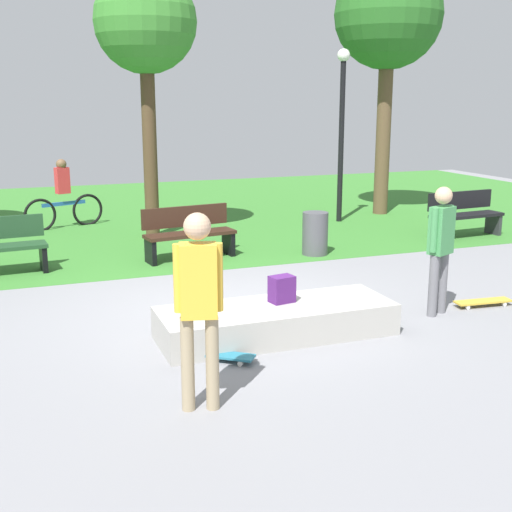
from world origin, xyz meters
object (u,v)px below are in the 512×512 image
(backpack_on_ledge, at_px, (282,289))
(skateboard_spare, at_px, (483,302))
(park_bench_near_path, at_px, (189,232))
(lamp_post, at_px, (342,117))
(skater_watching, at_px, (441,241))
(skateboard_by_ledge, at_px, (218,355))
(tree_leaning_ash, at_px, (388,18))
(park_bench_far_left, at_px, (464,213))
(skater_performing_trick, at_px, (199,296))
(concrete_ledge, at_px, (276,321))
(trash_bin, at_px, (315,234))
(cyclist_on_bicycle, at_px, (64,199))
(tree_broad_elm, at_px, (145,26))

(backpack_on_ledge, relative_size, skateboard_spare, 0.39)
(park_bench_near_path, xyz_separation_m, lamp_post, (4.17, 2.34, 1.86))
(skater_watching, height_order, park_bench_near_path, skater_watching)
(skateboard_by_ledge, bearing_deg, park_bench_near_path, 78.77)
(skateboard_spare, relative_size, tree_leaning_ash, 0.14)
(park_bench_far_left, relative_size, tree_leaning_ash, 0.28)
(skater_performing_trick, distance_m, lamp_post, 9.88)
(skater_performing_trick, xyz_separation_m, skater_watching, (3.62, 1.55, -0.09))
(backpack_on_ledge, relative_size, skater_performing_trick, 0.18)
(backpack_on_ledge, height_order, skateboard_spare, backpack_on_ledge)
(backpack_on_ledge, xyz_separation_m, park_bench_far_left, (5.66, 3.96, -0.05))
(concrete_ledge, height_order, lamp_post, lamp_post)
(concrete_ledge, distance_m, trash_bin, 4.32)
(concrete_ledge, relative_size, park_bench_far_left, 1.70)
(skater_performing_trick, xyz_separation_m, tree_leaning_ash, (7.02, 8.66, 3.50))
(skateboard_spare, bearing_deg, tree_leaning_ash, 69.72)
(skateboard_by_ledge, xyz_separation_m, tree_leaning_ash, (6.54, 7.61, 4.50))
(concrete_ledge, bearing_deg, cyclist_on_bicycle, 102.34)
(skateboard_spare, relative_size, park_bench_near_path, 0.49)
(park_bench_near_path, relative_size, tree_broad_elm, 0.32)
(trash_bin, bearing_deg, skateboard_by_ledge, -126.92)
(concrete_ledge, xyz_separation_m, skater_performing_trick, (-1.36, -1.53, 0.88))
(skater_performing_trick, distance_m, skater_watching, 3.94)
(lamp_post, bearing_deg, tree_broad_elm, -176.85)
(skateboard_by_ledge, relative_size, skateboard_spare, 0.92)
(tree_broad_elm, relative_size, cyclist_on_bicycle, 2.98)
(concrete_ledge, distance_m, backpack_on_ledge, 0.38)
(skater_performing_trick, xyz_separation_m, park_bench_far_left, (7.14, 5.60, -0.58))
(skater_watching, bearing_deg, skateboard_spare, 4.89)
(concrete_ledge, relative_size, skateboard_spare, 3.41)
(concrete_ledge, height_order, skater_watching, skater_watching)
(park_bench_far_left, bearing_deg, tree_leaning_ash, 92.10)
(skateboard_by_ledge, relative_size, tree_leaning_ash, 0.13)
(tree_broad_elm, relative_size, tree_leaning_ash, 0.88)
(concrete_ledge, height_order, trash_bin, trash_bin)
(tree_broad_elm, xyz_separation_m, trash_bin, (2.40, -2.60, -3.70))
(skater_watching, height_order, skateboard_by_ledge, skater_watching)
(lamp_post, bearing_deg, tree_leaning_ash, 22.83)
(skater_performing_trick, height_order, park_bench_far_left, skater_performing_trick)
(skater_watching, height_order, park_bench_far_left, skater_watching)
(backpack_on_ledge, height_order, trash_bin, trash_bin)
(concrete_ledge, bearing_deg, tree_leaning_ash, 51.54)
(park_bench_near_path, height_order, tree_leaning_ash, tree_leaning_ash)
(concrete_ledge, relative_size, lamp_post, 0.73)
(park_bench_far_left, relative_size, cyclist_on_bicycle, 0.94)
(concrete_ledge, bearing_deg, park_bench_far_left, 35.20)
(concrete_ledge, distance_m, skateboard_spare, 3.07)
(park_bench_near_path, relative_size, tree_leaning_ash, 0.28)
(lamp_post, bearing_deg, concrete_ledge, -122.90)
(skater_performing_trick, relative_size, park_bench_near_path, 1.09)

